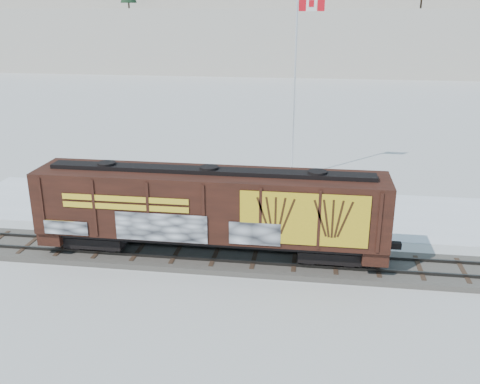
% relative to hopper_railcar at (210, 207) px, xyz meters
% --- Properties ---
extents(ground, '(500.00, 500.00, 0.00)m').
position_rel_hopper_railcar_xyz_m(ground, '(2.22, 0.01, -2.88)').
color(ground, white).
rests_on(ground, ground).
extents(rail_track, '(50.00, 3.40, 0.43)m').
position_rel_hopper_railcar_xyz_m(rail_track, '(2.22, 0.01, -2.73)').
color(rail_track, '#59544C').
rests_on(rail_track, ground).
extents(parking_strip, '(40.00, 8.00, 0.03)m').
position_rel_hopper_railcar_xyz_m(parking_strip, '(2.22, 7.51, -2.86)').
color(parking_strip, white).
rests_on(parking_strip, ground).
extents(hopper_railcar, '(17.14, 3.06, 4.39)m').
position_rel_hopper_railcar_xyz_m(hopper_railcar, '(0.00, 0.00, 0.00)').
color(hopper_railcar, black).
rests_on(hopper_railcar, rail_track).
extents(flagpole, '(2.30, 0.90, 13.09)m').
position_rel_hopper_railcar_xyz_m(flagpole, '(3.45, 14.47, 2.08)').
color(flagpole, silver).
rests_on(flagpole, ground).
extents(car_silver, '(4.82, 3.47, 1.52)m').
position_rel_hopper_railcar_xyz_m(car_silver, '(-4.44, 7.12, -2.08)').
color(car_silver, '#A9ACB0').
rests_on(car_silver, parking_strip).
extents(car_white, '(5.37, 3.23, 1.67)m').
position_rel_hopper_railcar_xyz_m(car_white, '(0.56, 6.70, -2.01)').
color(car_white, white).
rests_on(car_white, parking_strip).
extents(car_dark, '(4.50, 2.53, 1.23)m').
position_rel_hopper_railcar_xyz_m(car_dark, '(3.95, 7.68, -2.23)').
color(car_dark, black).
rests_on(car_dark, parking_strip).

